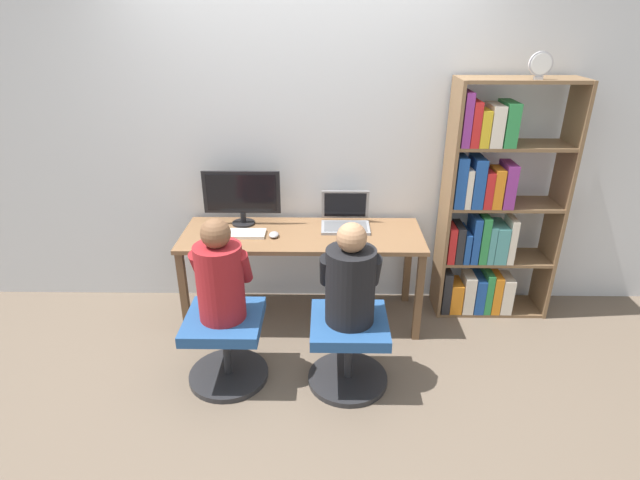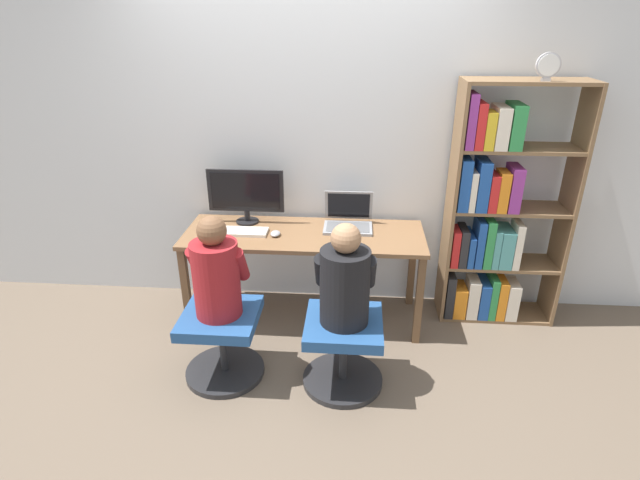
% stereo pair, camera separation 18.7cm
% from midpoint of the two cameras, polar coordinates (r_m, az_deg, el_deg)
% --- Properties ---
extents(ground_plane, '(14.00, 14.00, 0.00)m').
position_cam_midpoint_polar(ground_plane, '(3.64, -3.61, -11.37)').
color(ground_plane, brown).
extents(wall_back, '(10.00, 0.05, 2.60)m').
position_cam_midpoint_polar(wall_back, '(3.71, -3.40, 11.53)').
color(wall_back, silver).
rests_on(wall_back, ground_plane).
extents(desk, '(1.71, 0.60, 0.70)m').
position_cam_midpoint_polar(desk, '(3.58, -3.53, -0.40)').
color(desk, brown).
rests_on(desk, ground_plane).
extents(desktop_monitor, '(0.56, 0.17, 0.41)m').
position_cam_midpoint_polar(desktop_monitor, '(3.68, -10.39, 4.97)').
color(desktop_monitor, black).
rests_on(desktop_monitor, desk).
extents(laptop, '(0.35, 0.29, 0.25)m').
position_cam_midpoint_polar(laptop, '(3.64, 1.44, 2.30)').
color(laptop, gray).
rests_on(laptop, desk).
extents(keyboard, '(0.40, 0.15, 0.03)m').
position_cam_midpoint_polar(keyboard, '(3.58, -10.96, 0.73)').
color(keyboard, silver).
rests_on(keyboard, desk).
extents(computer_mouse_by_keyboard, '(0.07, 0.10, 0.03)m').
position_cam_midpoint_polar(computer_mouse_by_keyboard, '(3.51, -6.83, 0.59)').
color(computer_mouse_by_keyboard, '#99999E').
rests_on(computer_mouse_by_keyboard, desk).
extents(office_chair_left, '(0.50, 0.50, 0.46)m').
position_cam_midpoint_polar(office_chair_left, '(3.23, -12.37, -11.37)').
color(office_chair_left, '#262628').
rests_on(office_chair_left, ground_plane).
extents(office_chair_right, '(0.50, 0.50, 0.46)m').
position_cam_midpoint_polar(office_chair_right, '(3.13, 1.54, -12.03)').
color(office_chair_right, '#262628').
rests_on(office_chair_right, ground_plane).
extents(person_at_monitor, '(0.34, 0.31, 0.64)m').
position_cam_midpoint_polar(person_at_monitor, '(2.99, -13.16, -4.04)').
color(person_at_monitor, maroon).
rests_on(person_at_monitor, office_chair_left).
extents(person_at_laptop, '(0.36, 0.31, 0.63)m').
position_cam_midpoint_polar(person_at_laptop, '(2.88, 1.64, -4.61)').
color(person_at_laptop, black).
rests_on(person_at_laptop, office_chair_right).
extents(bookshelf, '(0.83, 0.31, 1.75)m').
position_cam_midpoint_polar(bookshelf, '(3.77, 17.26, 2.76)').
color(bookshelf, brown).
rests_on(bookshelf, ground_plane).
extents(desk_clock, '(0.15, 0.03, 0.17)m').
position_cam_midpoint_polar(desk_clock, '(3.53, 22.47, 18.04)').
color(desk_clock, '#B2B2B7').
rests_on(desk_clock, bookshelf).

